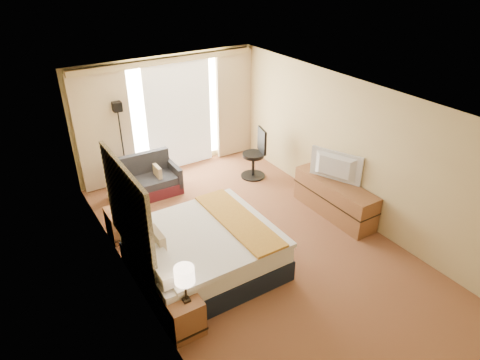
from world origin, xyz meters
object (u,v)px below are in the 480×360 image
media_dresser (334,198)px  desk_chair (256,156)px  nightstand_left (183,314)px  bed (204,251)px  lamp_right (116,190)px  nightstand_right (122,224)px  lamp_left (184,276)px  loveseat (146,182)px  floor_lamp (120,128)px  television (334,168)px

media_dresser → desk_chair: size_ratio=1.60×
nightstand_left → bed: 1.23m
desk_chair → lamp_right: 3.39m
nightstand_right → lamp_left: 2.66m
loveseat → desk_chair: (2.37, -0.55, 0.22)m
nightstand_left → lamp_left: size_ratio=1.00×
lamp_left → nightstand_left: bearing=117.7°
media_dresser → floor_lamp: 4.52m
media_dresser → desk_chair: bearing=101.0°
nightstand_left → media_dresser: (3.70, 1.05, 0.07)m
television → nightstand_left: bearing=83.3°
nightstand_left → bed: bed is taller
media_dresser → bed: (-2.89, -0.13, 0.03)m
floor_lamp → lamp_left: size_ratio=3.39×
nightstand_left → desk_chair: bearing=43.6°
lamp_right → nightstand_right: bearing=87.2°
nightstand_left → lamp_right: lamp_right is taller
media_dresser → floor_lamp: bearing=132.5°
nightstand_right → desk_chair: (3.29, 0.63, 0.22)m
media_dresser → loveseat: bearing=136.5°
floor_lamp → television: floor_lamp is taller
loveseat → lamp_left: bearing=-102.4°
nightstand_left → loveseat: (0.92, 3.68, 0.00)m
floor_lamp → lamp_right: size_ratio=3.42×
loveseat → lamp_right: lamp_right is taller
nightstand_left → loveseat: size_ratio=0.41×
nightstand_left → media_dresser: media_dresser is taller
lamp_right → television: 3.90m
bed → floor_lamp: floor_lamp is taller
lamp_right → bed: bearing=-62.7°
bed → floor_lamp: 3.51m
loveseat → bed: bearing=-91.5°
nightstand_right → lamp_left: bearing=-89.2°
media_dresser → bed: 2.89m
nightstand_left → desk_chair: desk_chair is taller
nightstand_right → loveseat: loveseat is taller
loveseat → lamp_right: 1.66m
loveseat → desk_chair: size_ratio=1.20×
loveseat → desk_chair: 2.44m
loveseat → media_dresser: bearing=-42.6°
media_dresser → loveseat: loveseat is taller
nightstand_left → nightstand_right: (0.00, 2.50, 0.00)m
nightstand_left → bed: (0.81, 0.92, 0.10)m
media_dresser → lamp_left: 3.88m
bed → television: bearing=3.8°
media_dresser → lamp_left: (-3.66, -1.12, 0.63)m
loveseat → desk_chair: bearing=-12.1°
nightstand_left → loveseat: 3.80m
lamp_left → lamp_right: 2.56m
floor_lamp → lamp_right: floor_lamp is taller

